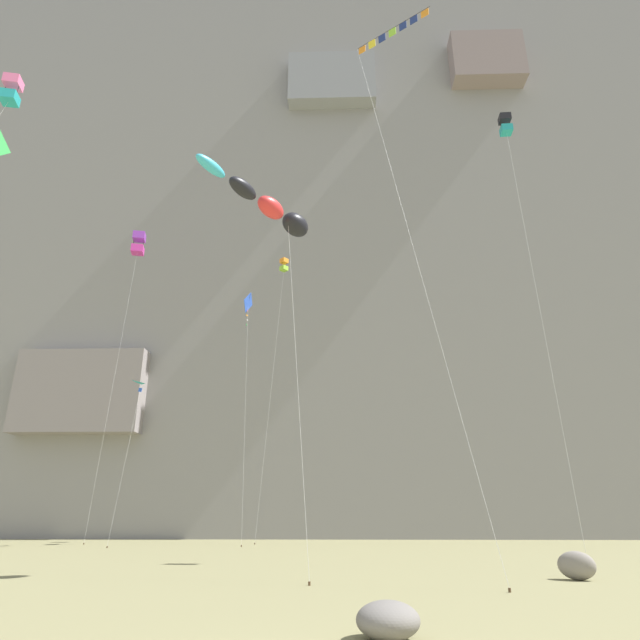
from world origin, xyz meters
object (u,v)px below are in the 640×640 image
at_px(boulder_foreground_right, 388,620).
at_px(kite_box_front_field, 138,244).
at_px(kite_windsock_mid_right, 273,209).
at_px(kite_diamond_high_right, 248,308).
at_px(kite_box_upper_left, 506,127).
at_px(boulder_near_cliff_base, 577,566).
at_px(kite_banner_low_center, 394,50).
at_px(kite_box_mid_center, 11,91).
at_px(kite_box_mid_left, 284,267).
at_px(kite_delta_upper_mid, 143,394).

relative_size(boulder_foreground_right, kite_box_front_field, 0.05).
relative_size(kite_windsock_mid_right, kite_diamond_high_right, 0.72).
distance_m(kite_box_upper_left, kite_diamond_high_right, 24.64).
distance_m(boulder_near_cliff_base, boulder_foreground_right, 12.11).
distance_m(kite_windsock_mid_right, kite_banner_low_center, 13.11).
height_order(kite_box_mid_center, kite_banner_low_center, kite_banner_low_center).
bearing_deg(kite_box_mid_center, boulder_near_cliff_base, 0.24).
bearing_deg(boulder_foreground_right, kite_box_upper_left, 57.89).
bearing_deg(kite_banner_low_center, kite_box_mid_left, 108.95).
height_order(boulder_near_cliff_base, kite_box_mid_left, kite_box_mid_left).
distance_m(boulder_near_cliff_base, kite_box_mid_center, 32.45).
relative_size(kite_banner_low_center, kite_box_mid_left, 1.09).
height_order(kite_box_front_field, kite_delta_upper_mid, kite_box_front_field).
xyz_separation_m(kite_box_mid_center, kite_windsock_mid_right, (13.50, -1.34, -7.86)).
xyz_separation_m(kite_banner_low_center, kite_box_front_field, (-22.17, 23.18, 1.16)).
height_order(boulder_foreground_right, kite_box_upper_left, kite_box_upper_left).
distance_m(kite_box_mid_left, kite_box_upper_left, 24.81).
height_order(boulder_foreground_right, kite_banner_low_center, kite_banner_low_center).
distance_m(kite_box_mid_left, kite_diamond_high_right, 6.88).
bearing_deg(kite_box_upper_left, kite_box_mid_left, 127.04).
relative_size(boulder_near_cliff_base, kite_box_upper_left, 0.06).
xyz_separation_m(kite_windsock_mid_right, kite_banner_low_center, (5.85, 2.71, 11.41)).
bearing_deg(boulder_near_cliff_base, kite_delta_upper_mid, 139.61).
xyz_separation_m(kite_box_mid_center, kite_delta_upper_mid, (1.05, 19.93, -10.97)).
bearing_deg(boulder_near_cliff_base, kite_banner_low_center, 165.76).
height_order(kite_windsock_mid_right, kite_box_mid_left, kite_box_mid_left).
height_order(boulder_near_cliff_base, kite_diamond_high_right, kite_diamond_high_right).
xyz_separation_m(kite_windsock_mid_right, kite_delta_upper_mid, (-12.45, 21.27, -3.11)).
height_order(boulder_near_cliff_base, kite_delta_upper_mid, kite_delta_upper_mid).
distance_m(kite_diamond_high_right, kite_delta_upper_mid, 11.01).
xyz_separation_m(boulder_foreground_right, kite_windsock_mid_right, (-3.44, 8.13, 13.73)).
height_order(boulder_near_cliff_base, kite_box_front_field, kite_box_front_field).
relative_size(kite_box_front_field, kite_delta_upper_mid, 2.42).
height_order(kite_box_mid_center, kite_diamond_high_right, kite_box_mid_center).
height_order(kite_windsock_mid_right, kite_diamond_high_right, kite_diamond_high_right).
bearing_deg(kite_box_front_field, boulder_near_cliff_base, -41.98).
height_order(kite_box_upper_left, kite_box_front_field, kite_box_front_field).
bearing_deg(boulder_foreground_right, kite_windsock_mid_right, 112.92).
bearing_deg(kite_windsock_mid_right, kite_diamond_high_right, 101.98).
bearing_deg(kite_box_upper_left, kite_diamond_high_right, 136.66).
distance_m(kite_box_mid_center, kite_delta_upper_mid, 22.77).
bearing_deg(kite_diamond_high_right, boulder_foreground_right, -75.05).
bearing_deg(kite_box_mid_center, kite_box_front_field, 96.56).
bearing_deg(kite_banner_low_center, kite_windsock_mid_right, -155.15).
distance_m(boulder_near_cliff_base, kite_windsock_mid_right, 17.45).
height_order(kite_box_mid_left, kite_box_front_field, kite_box_front_field).
xyz_separation_m(kite_box_upper_left, kite_delta_upper_mid, (-25.12, 14.69, -12.56)).
height_order(boulder_near_cliff_base, kite_box_upper_left, kite_box_upper_left).
height_order(kite_box_mid_center, kite_windsock_mid_right, kite_box_mid_center).
bearing_deg(kite_box_mid_left, kite_box_mid_center, -114.15).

